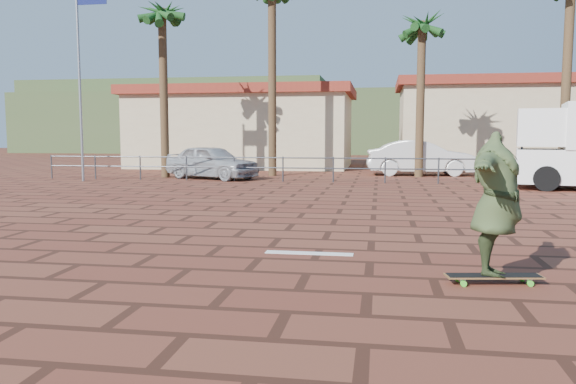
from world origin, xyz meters
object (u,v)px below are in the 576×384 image
object	(u,v)px
car_silver	(212,162)
longboard	(494,277)
skateboarder	(496,204)
car_white	(421,158)

from	to	relation	value
car_silver	longboard	bearing A→B (deg)	-127.30
longboard	skateboarder	world-z (taller)	skateboarder
longboard	car_white	xyz separation A→B (m)	(0.42, 19.15, 0.70)
longboard	car_white	world-z (taller)	car_white
skateboarder	longboard	bearing A→B (deg)	-146.15
longboard	car_white	distance (m)	19.16
car_white	longboard	bearing A→B (deg)	174.77
longboard	car_silver	xyz separation A→B (m)	(-8.46, 15.65, 0.62)
skateboarder	car_silver	size ratio (longest dim) A/B	0.53
car_silver	car_white	bearing A→B (deg)	-44.19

